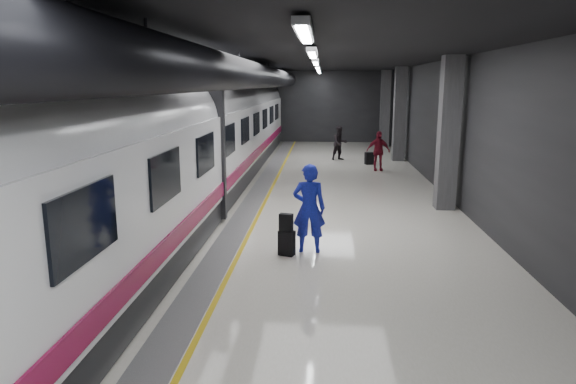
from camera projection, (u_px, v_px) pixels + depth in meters
name	position (u px, v px, depth m)	size (l,w,h in m)	color
ground	(290.00, 223.00, 13.89)	(40.00, 40.00, 0.00)	white
platform_hall	(282.00, 90.00, 14.11)	(10.02, 40.02, 4.51)	black
train	(168.00, 146.00, 13.68)	(3.05, 38.00, 4.05)	black
traveler_main	(309.00, 208.00, 11.33)	(0.73, 0.48, 1.99)	#1B22CD
suitcase_main	(287.00, 243.00, 11.23)	(0.34, 0.21, 0.55)	black
shoulder_bag	(286.00, 222.00, 11.13)	(0.29, 0.15, 0.39)	black
traveler_far_a	(340.00, 143.00, 25.21)	(0.82, 0.64, 1.68)	black
traveler_far_b	(378.00, 151.00, 22.14)	(1.00, 0.42, 1.71)	maroon
suitcase_far	(369.00, 158.00, 23.97)	(0.39, 0.25, 0.57)	black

